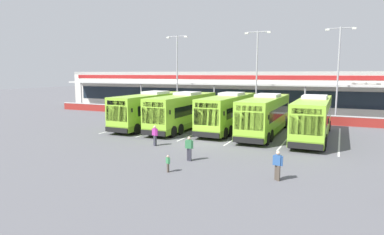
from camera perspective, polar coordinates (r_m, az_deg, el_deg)
name	(u,v)px	position (r m, az deg, el deg)	size (l,w,h in m)	color
ground_plane	(202,142)	(27.58, 1.72, -4.32)	(200.00, 200.00, 0.00)	#56565B
terminal_building	(268,91)	(52.90, 13.13, 4.54)	(70.00, 13.00, 6.00)	beige
red_barrier_wall	(247,116)	(41.06, 9.59, 0.33)	(60.00, 0.40, 1.10)	maroon
coach_bus_leftmost	(151,110)	(35.81, -7.11, 1.30)	(2.99, 12.15, 3.78)	#8CC633
coach_bus_left_centre	(184,112)	(34.07, -1.48, 1.03)	(2.99, 12.15, 3.78)	#8CC633
coach_bus_centre	(229,113)	(33.43, 6.37, 0.86)	(2.99, 12.15, 3.78)	#8CC633
coach_bus_right_centre	(265,116)	(31.63, 12.60, 0.33)	(2.99, 12.15, 3.78)	#8CC633
coach_bus_rightmost	(313,119)	(30.77, 20.25, -0.16)	(2.99, 12.15, 3.78)	#8CC633
bay_stripe_far_west	(137,124)	(37.74, -9.52, -1.15)	(0.14, 13.00, 0.01)	silver
bay_stripe_west	(170,127)	(35.58, -3.90, -1.60)	(0.14, 13.00, 0.01)	silver
bay_stripe_mid_west	(206,129)	(33.81, 2.38, -2.08)	(0.14, 13.00, 0.01)	silver
bay_stripe_centre	(245,132)	(32.49, 9.26, -2.57)	(0.14, 13.00, 0.01)	silver
bay_stripe_mid_east	(290,136)	(31.68, 16.62, -3.06)	(0.14, 13.00, 0.01)	silver
bay_stripe_east	(339,140)	(31.41, 24.24, -3.51)	(0.14, 13.00, 0.01)	silver
pedestrian_in_dark_coat	(189,148)	(21.68, -0.49, -5.27)	(0.54, 0.30, 1.62)	#33333D
pedestrian_child	(168,163)	(19.38, -4.20, -7.88)	(0.33, 0.24, 1.00)	#4C4238
pedestrian_near_bin	(155,135)	(26.29, -6.46, -3.02)	(0.54, 0.35, 1.62)	#33333D
pedestrian_approaching_bus	(278,165)	(18.38, 14.66, -7.91)	(0.54, 0.33, 1.62)	#4C4238
lamp_post_west	(177,69)	(46.95, -2.60, 8.36)	(3.24, 0.28, 11.00)	#9E9EA3
lamp_post_centre	(257,69)	(42.64, 11.19, 8.29)	(3.24, 0.28, 11.00)	#9E9EA3
lamp_post_east	(338,68)	(42.01, 24.07, 7.78)	(3.24, 0.28, 11.00)	#9E9EA3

